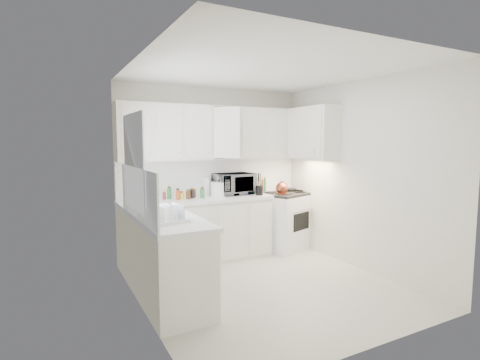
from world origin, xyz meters
TOP-DOWN VIEW (x-y plane):
  - floor at (0.00, 0.00)m, footprint 3.20×3.20m
  - ceiling at (0.00, 0.00)m, footprint 3.20×3.20m
  - wall_back at (0.00, 1.60)m, footprint 3.00×0.00m
  - wall_front at (0.00, -1.60)m, footprint 3.00×0.00m
  - wall_left at (-1.50, 0.00)m, footprint 0.00×3.20m
  - wall_right at (1.50, 0.00)m, footprint 0.00×3.20m
  - window_blinds at (-1.48, 0.35)m, footprint 0.06×0.96m
  - lower_cabinets_back at (-0.39, 1.30)m, footprint 2.22×0.60m
  - lower_cabinets_left at (-1.20, 0.20)m, footprint 0.60×1.60m
  - countertop_back at (-0.39, 1.29)m, footprint 2.24×0.64m
  - countertop_left at (-1.19, 0.20)m, footprint 0.64×1.62m
  - backsplash_back at (0.00, 1.59)m, footprint 2.98×0.02m
  - backsplash_left at (-1.49, 0.20)m, footprint 0.02×1.60m
  - upper_cabinets_back at (0.00, 1.44)m, footprint 3.00×0.33m
  - upper_cabinets_right at (1.33, 0.82)m, footprint 0.33×0.90m
  - sink at (-1.19, 0.55)m, footprint 0.42×0.38m
  - stove at (1.14, 1.26)m, footprint 0.94×0.85m
  - tea_kettle at (0.96, 1.10)m, footprint 0.27×0.24m
  - frying_pan at (1.32, 1.42)m, footprint 0.38×0.49m
  - microwave at (0.26, 1.38)m, footprint 0.62×0.39m
  - rice_cooker at (-0.03, 1.30)m, footprint 0.28×0.28m
  - paper_towel at (-0.15, 1.51)m, footprint 0.12×0.12m
  - utensil_crock at (0.56, 1.13)m, footprint 0.13×0.13m
  - dish_rack at (-1.26, -0.11)m, footprint 0.42×0.35m
  - spice_left_0 at (-0.85, 1.42)m, footprint 0.06×0.06m
  - spice_left_1 at (-0.78, 1.33)m, footprint 0.06×0.06m
  - spice_left_2 at (-0.70, 1.42)m, footprint 0.06×0.06m
  - spice_left_3 at (-0.62, 1.33)m, footprint 0.06×0.06m
  - spice_left_4 at (-0.55, 1.42)m, footprint 0.06×0.06m
  - spice_left_5 at (-0.47, 1.33)m, footprint 0.06×0.06m
  - spice_left_6 at (-0.40, 1.42)m, footprint 0.06×0.06m
  - spice_left_7 at (-0.32, 1.33)m, footprint 0.06×0.06m
  - sauce_right_0 at (0.58, 1.46)m, footprint 0.06×0.06m
  - sauce_right_1 at (0.64, 1.40)m, footprint 0.06×0.06m
  - sauce_right_2 at (0.69, 1.46)m, footprint 0.06×0.06m
  - sauce_right_3 at (0.74, 1.40)m, footprint 0.06×0.06m
  - sauce_right_4 at (0.80, 1.46)m, footprint 0.06×0.06m
  - sauce_right_5 at (0.85, 1.40)m, footprint 0.06×0.06m

SIDE VIEW (x-z plane):
  - floor at x=0.00m, z-range 0.00..0.00m
  - lower_cabinets_back at x=-0.39m, z-range 0.00..0.90m
  - lower_cabinets_left at x=-1.20m, z-range 0.00..0.90m
  - stove at x=1.14m, z-range 0.00..1.20m
  - countertop_back at x=-0.39m, z-range 0.90..0.95m
  - countertop_left at x=-1.19m, z-range 0.90..0.95m
  - frying_pan at x=1.32m, z-range 0.95..0.98m
  - spice_left_0 at x=-0.85m, z-range 0.95..1.08m
  - spice_left_1 at x=-0.78m, z-range 0.95..1.08m
  - spice_left_2 at x=-0.70m, z-range 0.95..1.08m
  - spice_left_3 at x=-0.62m, z-range 0.95..1.08m
  - spice_left_4 at x=-0.55m, z-range 0.95..1.08m
  - spice_left_5 at x=-0.47m, z-range 0.95..1.08m
  - spice_left_6 at x=-0.40m, z-range 0.95..1.08m
  - spice_left_7 at x=-0.32m, z-range 0.95..1.08m
  - sauce_right_0 at x=0.58m, z-range 0.95..1.14m
  - sauce_right_1 at x=0.64m, z-range 0.95..1.14m
  - sauce_right_2 at x=0.69m, z-range 0.95..1.14m
  - sauce_right_3 at x=0.74m, z-range 0.95..1.14m
  - sauce_right_4 at x=0.80m, z-range 0.95..1.14m
  - sauce_right_5 at x=0.85m, z-range 0.95..1.14m
  - tea_kettle at x=0.96m, z-range 0.94..1.16m
  - dish_rack at x=-1.26m, z-range 0.95..1.16m
  - sink at x=-1.19m, z-range 0.92..1.22m
  - rice_cooker at x=-0.03m, z-range 0.95..1.21m
  - paper_towel at x=-0.15m, z-range 0.95..1.22m
  - utensil_crock at x=0.56m, z-range 0.95..1.30m
  - microwave at x=0.26m, z-range 0.95..1.35m
  - backsplash_back at x=0.00m, z-range 0.95..1.50m
  - backsplash_left at x=-1.49m, z-range 0.95..1.50m
  - wall_back at x=0.00m, z-range -0.20..2.80m
  - wall_front at x=0.00m, z-range -0.20..2.80m
  - wall_left at x=-1.50m, z-range -0.30..2.90m
  - wall_right at x=1.50m, z-range -0.30..2.90m
  - upper_cabinets_back at x=0.00m, z-range 1.10..1.90m
  - upper_cabinets_right at x=1.33m, z-range 1.10..1.90m
  - window_blinds at x=-1.48m, z-range 1.02..2.08m
  - ceiling at x=0.00m, z-range 2.60..2.60m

